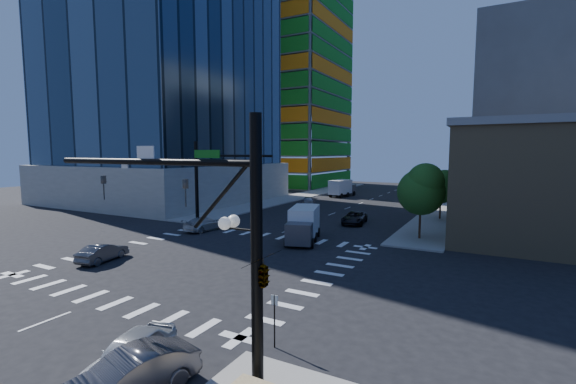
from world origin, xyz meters
The scene contains 19 objects.
ground centered at (0.00, 0.00, 0.00)m, with size 160.00×160.00×0.00m, color black.
road_markings centered at (0.00, 0.00, 0.01)m, with size 20.00×20.00×0.01m, color silver.
sidewalk_ne centered at (12.50, 40.00, 0.07)m, with size 5.00×60.00×0.15m, color gray.
sidewalk_nw centered at (-12.50, 40.00, 0.07)m, with size 5.00×60.00×0.15m, color gray.
construction_building centered at (-27.41, 61.93, 24.61)m, with size 25.16×34.50×70.60m.
bg_building_ne centered at (27.00, 55.00, 14.00)m, with size 24.00×30.00×28.00m, color #635D59.
signal_mast_se centered at (10.60, -11.50, 5.01)m, with size 10.51×2.48×9.00m.
signal_mast_nw centered at (-10.00, 11.50, 5.49)m, with size 10.20×0.40×9.00m.
tree_south centered at (12.63, 13.90, 4.69)m, with size 4.16×4.16×6.82m.
tree_north centered at (12.93, 25.90, 3.99)m, with size 3.54×3.52×5.78m.
no_parking_sign centered at (10.70, -9.00, 1.38)m, with size 0.30×0.06×2.20m.
car_nb_near centered at (6.97, -12.92, 0.69)m, with size 1.64×4.08×1.39m, color #B5B9BE.
car_nb_right centered at (8.22, -14.00, 0.74)m, with size 1.57×4.50×1.48m, color #434247.
car_nb_far centered at (4.76, 18.80, 0.68)m, with size 2.25×4.87×1.35m, color black.
car_sb_near centered at (-7.50, 8.02, 0.69)m, with size 1.93×4.74×1.37m, color silver.
car_sb_mid centered at (-6.27, 30.23, 0.69)m, with size 1.62×4.03×1.37m, color #B2B4BA.
car_sb_cross centered at (-6.64, -4.14, 0.65)m, with size 1.38×3.95×1.30m, color #434448.
box_truck_near centered at (3.52, 8.29, 1.32)m, with size 4.03×6.17×2.99m.
box_truck_far centered at (-5.70, 43.44, 1.34)m, with size 3.33×6.07×3.02m.
Camera 1 is at (18.25, -21.87, 7.90)m, focal length 24.00 mm.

